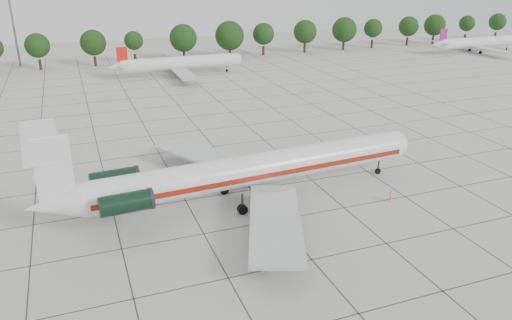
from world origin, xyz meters
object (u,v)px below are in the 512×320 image
(main_airliner, at_px, (238,172))
(bg_airliner_e, at_px, (478,42))
(ground_crew, at_px, (391,195))
(floodlight_mast, at_px, (10,9))
(bg_airliner_c, at_px, (181,63))

(main_airliner, xyz_separation_m, bg_airliner_e, (98.88, 69.10, -0.81))
(ground_crew, bearing_deg, bg_airliner_e, 178.18)
(bg_airliner_e, bearing_deg, floodlight_mast, 168.62)
(main_airliner, height_order, floodlight_mast, floodlight_mast)
(ground_crew, distance_m, bg_airliner_c, 74.86)
(main_airliner, bearing_deg, ground_crew, -24.28)
(bg_airliner_c, bearing_deg, bg_airliner_e, 0.36)
(main_airliner, height_order, bg_airliner_c, main_airliner)
(main_airliner, xyz_separation_m, ground_crew, (16.11, -5.96, -2.95))
(ground_crew, xyz_separation_m, bg_airliner_c, (-7.11, 74.49, 2.14))
(bg_airliner_e, relative_size, floodlight_mast, 1.11)
(ground_crew, distance_m, bg_airliner_e, 111.76)
(ground_crew, height_order, bg_airliner_e, bg_airliner_e)
(bg_airliner_c, bearing_deg, main_airliner, -97.47)
(ground_crew, height_order, floodlight_mast, floodlight_mast)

